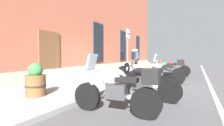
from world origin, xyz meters
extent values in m
plane|color=#38383A|center=(0.00, 0.00, 0.00)|extent=(140.00, 140.00, 0.00)
cube|color=slate|center=(0.00, 1.49, 0.06)|extent=(33.70, 2.97, 0.13)
cube|color=silver|center=(0.00, -3.20, 0.00)|extent=(33.70, 0.12, 0.01)
cube|color=gray|center=(0.00, 2.93, 0.35)|extent=(27.70, 0.10, 0.70)
cube|color=brown|center=(-1.98, 2.94, 1.15)|extent=(1.10, 0.08, 2.30)
cube|color=#2D2D33|center=(1.98, 2.95, 2.10)|extent=(1.22, 0.06, 2.52)
cube|color=black|center=(1.98, 2.92, 2.10)|extent=(1.10, 0.03, 2.40)
cube|color=#2D2D33|center=(5.93, 2.95, 2.10)|extent=(1.22, 0.06, 2.52)
cube|color=black|center=(5.93, 2.92, 2.10)|extent=(1.10, 0.03, 2.40)
cube|color=#2D2D33|center=(9.89, 2.95, 2.10)|extent=(1.22, 0.06, 2.52)
cube|color=black|center=(9.89, 2.92, 2.10)|extent=(1.10, 0.03, 2.40)
cylinder|color=black|center=(-3.91, -0.40, 0.32)|extent=(0.15, 0.65, 0.64)
cylinder|color=black|center=(-3.85, -1.79, 0.32)|extent=(0.15, 0.65, 0.64)
cylinder|color=silver|center=(-3.91, -0.50, 0.57)|extent=(0.08, 0.31, 0.62)
cube|color=#28282B|center=(-3.88, -1.15, 0.50)|extent=(0.24, 0.45, 0.32)
ellipsoid|color=#B7BABF|center=(-3.88, -1.00, 0.77)|extent=(0.28, 0.53, 0.24)
cube|color=black|center=(-3.87, -1.38, 0.78)|extent=(0.24, 0.49, 0.10)
cylinder|color=silver|center=(-3.90, -0.58, 0.94)|extent=(0.62, 0.06, 0.04)
cylinder|color=silver|center=(-3.74, -1.44, 0.37)|extent=(0.11, 0.45, 0.09)
cube|color=#B2BCC6|center=(-3.91, -0.52, 1.12)|extent=(0.37, 0.16, 0.40)
cube|color=black|center=(-3.84, -1.89, 0.88)|extent=(0.37, 0.34, 0.30)
cylinder|color=black|center=(-2.22, -0.52, 0.32)|extent=(0.22, 0.66, 0.65)
cylinder|color=black|center=(-2.46, -2.05, 0.32)|extent=(0.22, 0.66, 0.65)
cylinder|color=silver|center=(-2.24, -0.62, 0.59)|extent=(0.12, 0.33, 0.66)
cube|color=#28282B|center=(-2.35, -1.33, 0.50)|extent=(0.28, 0.47, 0.32)
ellipsoid|color=black|center=(-2.33, -1.18, 0.81)|extent=(0.34, 0.55, 0.24)
cube|color=black|center=(-2.39, -1.56, 0.82)|extent=(0.29, 0.51, 0.10)
cylinder|color=silver|center=(-2.25, -0.69, 0.98)|extent=(0.62, 0.13, 0.04)
cylinder|color=silver|center=(-2.28, -1.65, 0.37)|extent=(0.16, 0.46, 0.09)
cone|color=black|center=(-2.23, -0.57, 0.88)|extent=(0.41, 0.39, 0.36)
cone|color=black|center=(-2.46, -2.03, 0.84)|extent=(0.28, 0.29, 0.24)
cylinder|color=black|center=(-0.75, -0.40, 0.33)|extent=(0.25, 0.67, 0.66)
cylinder|color=black|center=(-1.04, -1.83, 0.33)|extent=(0.25, 0.67, 0.66)
cylinder|color=silver|center=(-0.77, -0.50, 0.56)|extent=(0.12, 0.30, 0.58)
cube|color=#28282B|center=(-0.91, -1.16, 0.51)|extent=(0.30, 0.47, 0.32)
ellipsoid|color=gold|center=(-0.88, -1.02, 0.73)|extent=(0.36, 0.56, 0.24)
cube|color=black|center=(-0.95, -1.39, 0.74)|extent=(0.31, 0.51, 0.10)
cylinder|color=silver|center=(-0.79, -0.57, 0.90)|extent=(0.62, 0.16, 0.04)
cylinder|color=silver|center=(-0.85, -1.48, 0.38)|extent=(0.18, 0.46, 0.09)
sphere|color=silver|center=(-0.77, -0.50, 0.83)|extent=(0.18, 0.18, 0.18)
cylinder|color=black|center=(0.71, -0.50, 0.34)|extent=(0.15, 0.68, 0.68)
cylinder|color=black|center=(0.78, -1.93, 0.34)|extent=(0.15, 0.68, 0.68)
cylinder|color=silver|center=(0.72, -0.60, 0.58)|extent=(0.08, 0.30, 0.61)
cube|color=#28282B|center=(0.75, -1.26, 0.52)|extent=(0.24, 0.45, 0.32)
ellipsoid|color=slate|center=(0.74, -1.11, 0.77)|extent=(0.28, 0.53, 0.24)
cube|color=black|center=(0.76, -1.49, 0.78)|extent=(0.24, 0.49, 0.10)
cylinder|color=silver|center=(0.72, -0.68, 0.94)|extent=(0.62, 0.06, 0.04)
cylinder|color=silver|center=(0.88, -1.55, 0.39)|extent=(0.11, 0.45, 0.09)
sphere|color=silver|center=(0.72, -0.60, 0.87)|extent=(0.18, 0.18, 0.18)
cylinder|color=black|center=(2.38, -0.48, 0.31)|extent=(0.14, 0.62, 0.62)
cylinder|color=black|center=(2.34, -1.83, 0.31)|extent=(0.14, 0.62, 0.62)
cylinder|color=silver|center=(2.38, -0.58, 0.58)|extent=(0.08, 0.33, 0.67)
cube|color=#28282B|center=(2.36, -1.20, 0.49)|extent=(0.23, 0.45, 0.32)
ellipsoid|color=#195633|center=(2.37, -1.05, 0.80)|extent=(0.28, 0.53, 0.24)
cube|color=black|center=(2.35, -1.43, 0.81)|extent=(0.23, 0.49, 0.10)
cylinder|color=silver|center=(2.38, -0.66, 0.97)|extent=(0.62, 0.05, 0.04)
cylinder|color=silver|center=(2.47, -1.50, 0.36)|extent=(0.10, 0.45, 0.09)
cube|color=#B2BCC6|center=(2.38, -0.60, 1.15)|extent=(0.36, 0.15, 0.40)
cube|color=black|center=(2.34, -1.93, 0.91)|extent=(0.37, 0.33, 0.30)
cylinder|color=black|center=(3.87, -0.49, 0.34)|extent=(0.13, 0.68, 0.68)
cylinder|color=black|center=(3.85, -2.02, 0.34)|extent=(0.13, 0.68, 0.68)
cylinder|color=silver|center=(3.87, -0.59, 0.57)|extent=(0.07, 0.29, 0.59)
cube|color=#28282B|center=(3.86, -1.31, 0.52)|extent=(0.23, 0.44, 0.32)
ellipsoid|color=red|center=(3.86, -1.16, 0.75)|extent=(0.27, 0.52, 0.24)
cube|color=black|center=(3.86, -1.54, 0.76)|extent=(0.23, 0.48, 0.10)
cylinder|color=silver|center=(3.87, -0.67, 0.92)|extent=(0.62, 0.04, 0.04)
cylinder|color=silver|center=(3.98, -1.61, 0.39)|extent=(0.10, 0.45, 0.09)
cone|color=red|center=(3.87, -0.54, 0.82)|extent=(0.36, 0.34, 0.36)
cone|color=red|center=(3.85, -2.00, 0.78)|extent=(0.24, 0.26, 0.24)
cylinder|color=#38332D|center=(6.66, 2.29, 0.55)|extent=(0.14, 0.14, 0.85)
cylinder|color=#38332D|center=(6.55, 2.14, 0.55)|extent=(0.14, 0.14, 0.85)
cube|color=black|center=(6.61, 2.21, 1.27)|extent=(0.40, 0.44, 0.60)
sphere|color=tan|center=(6.61, 2.21, 1.72)|extent=(0.23, 0.23, 0.23)
cylinder|color=black|center=(6.76, 2.41, 1.24)|extent=(0.09, 0.09, 0.57)
cylinder|color=black|center=(6.45, 2.02, 1.24)|extent=(0.09, 0.09, 0.57)
cube|color=#592D19|center=(6.43, 1.95, 1.02)|extent=(0.14, 0.14, 0.24)
cylinder|color=black|center=(7.25, 2.24, 0.56)|extent=(0.14, 0.14, 0.87)
cylinder|color=black|center=(7.42, 2.18, 0.56)|extent=(0.14, 0.14, 0.87)
cube|color=#2D478C|center=(7.34, 2.21, 1.30)|extent=(0.44, 0.31, 0.61)
sphere|color=tan|center=(7.34, 2.21, 1.75)|extent=(0.23, 0.23, 0.23)
cylinder|color=#2D478C|center=(7.10, 2.28, 1.27)|extent=(0.09, 0.09, 0.58)
cylinder|color=#2D478C|center=(7.58, 2.13, 1.27)|extent=(0.09, 0.09, 0.58)
cube|color=maroon|center=(7.65, 2.13, 1.04)|extent=(0.11, 0.14, 0.24)
cylinder|color=#4C4C51|center=(0.61, 0.39, 1.36)|extent=(0.06, 0.06, 2.47)
cube|color=white|center=(0.61, 0.37, 2.35)|extent=(0.36, 0.03, 0.44)
cube|color=red|center=(0.61, 0.35, 2.35)|extent=(0.36, 0.01, 0.08)
cylinder|color=brown|center=(-3.90, 1.40, 0.42)|extent=(0.55, 0.55, 0.60)
cylinder|color=black|center=(-3.90, 1.40, 0.42)|extent=(0.58, 0.58, 0.04)
sphere|color=#28602D|center=(-3.90, 1.40, 0.86)|extent=(0.40, 0.40, 0.40)
camera|label=1|loc=(-7.08, -2.67, 1.28)|focal=26.63mm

